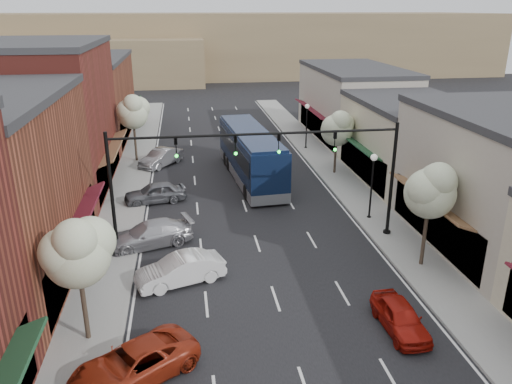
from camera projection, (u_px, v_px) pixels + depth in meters
name	position (u px, v px, depth m)	size (l,w,h in m)	color
ground	(284.00, 323.00, 21.97)	(160.00, 160.00, 0.00)	black
sidewalk_left	(128.00, 189.00, 37.97)	(2.80, 73.00, 0.15)	gray
sidewalk_right	(341.00, 179.00, 40.25)	(2.80, 73.00, 0.15)	gray
curb_left	(147.00, 188.00, 38.16)	(0.25, 73.00, 0.17)	gray
curb_right	(324.00, 180.00, 40.06)	(0.25, 73.00, 0.17)	gray
bldg_left_midfar	(42.00, 118.00, 36.72)	(10.14, 14.10, 10.90)	maroon
bldg_left_far	(83.00, 98.00, 52.00)	(10.14, 18.10, 8.40)	brown
bldg_right_midnear	(503.00, 181.00, 28.04)	(9.14, 12.10, 7.90)	#A79F8F
bldg_right_midfar	(410.00, 141.00, 39.43)	(9.14, 12.10, 6.40)	beige
bldg_right_far	(353.00, 103.00, 52.25)	(9.14, 16.10, 7.40)	#A79F8F
hill_far	(199.00, 44.00, 103.39)	(120.00, 30.00, 12.00)	#7A6647
hill_near	(63.00, 61.00, 89.56)	(50.00, 20.00, 8.00)	#7A6647
signal_mast_right	(354.00, 164.00, 28.55)	(8.22, 0.46, 7.00)	black
signal_mast_left	(155.00, 173.00, 27.02)	(8.22, 0.46, 7.00)	black
tree_right_near	(432.00, 189.00, 25.21)	(2.85, 2.65, 5.95)	#47382B
tree_right_far	(338.00, 127.00, 40.22)	(2.85, 2.65, 5.43)	#47382B
tree_left_near	(77.00, 250.00, 19.33)	(2.85, 2.65, 5.69)	#47382B
tree_left_far	(133.00, 111.00, 43.32)	(2.85, 2.65, 6.13)	#47382B
lamp_post_near	(372.00, 176.00, 31.72)	(0.44, 0.44, 4.44)	black
lamp_post_far	(307.00, 119.00, 47.96)	(0.44, 0.44, 4.44)	black
coach_bus	(251.00, 154.00, 39.82)	(3.92, 13.27, 4.00)	#0D1A36
red_hatchback	(400.00, 317.00, 21.31)	(1.50, 3.74, 1.27)	#9B130B
parked_car_a	(134.00, 364.00, 18.43)	(2.26, 4.89, 1.36)	maroon
parked_car_b	(180.00, 270.00, 24.95)	(1.55, 4.45, 1.46)	white
parked_car_c	(150.00, 234.00, 28.89)	(2.02, 4.96, 1.44)	#ABAAB0
parked_car_d	(155.00, 193.00, 35.35)	(1.73, 4.30, 1.47)	slate
parked_car_e	(161.00, 158.00, 43.55)	(1.59, 4.57, 1.51)	gray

